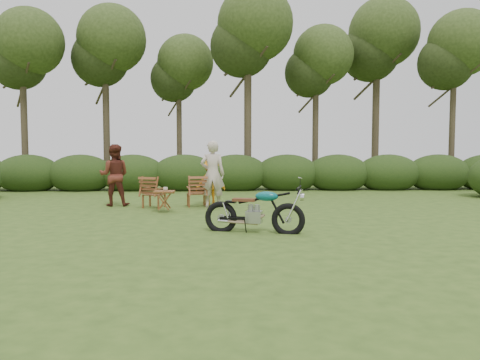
{
  "coord_description": "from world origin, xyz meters",
  "views": [
    {
      "loc": [
        -0.49,
        -9.17,
        1.66
      ],
      "look_at": [
        -0.11,
        1.65,
        0.9
      ],
      "focal_mm": 35.0,
      "sensor_mm": 36.0,
      "label": 1
    }
  ],
  "objects_px": {
    "child": "(211,205)",
    "side_table": "(164,201)",
    "lawn_chair_left": "(154,208)",
    "cup": "(165,189)",
    "adult_a": "(213,207)",
    "adult_b": "(115,206)",
    "motorcycle": "(254,232)",
    "lawn_chair_right": "(197,207)"
  },
  "relations": [
    {
      "from": "cup",
      "to": "adult_b",
      "type": "xyz_separation_m",
      "value": [
        -1.6,
        1.34,
        -0.6
      ]
    },
    {
      "from": "adult_b",
      "to": "child",
      "type": "distance_m",
      "value": 2.72
    },
    {
      "from": "lawn_chair_right",
      "to": "adult_b",
      "type": "relative_size",
      "value": 0.5
    },
    {
      "from": "adult_b",
      "to": "side_table",
      "type": "bearing_deg",
      "value": 136.88
    },
    {
      "from": "lawn_chair_left",
      "to": "adult_a",
      "type": "height_order",
      "value": "adult_a"
    },
    {
      "from": "side_table",
      "to": "cup",
      "type": "bearing_deg",
      "value": 21.02
    },
    {
      "from": "lawn_chair_right",
      "to": "adult_b",
      "type": "distance_m",
      "value": 2.35
    },
    {
      "from": "cup",
      "to": "lawn_chair_left",
      "type": "bearing_deg",
      "value": 115.26
    },
    {
      "from": "adult_a",
      "to": "side_table",
      "type": "bearing_deg",
      "value": 40.99
    },
    {
      "from": "side_table",
      "to": "cup",
      "type": "relative_size",
      "value": 4.57
    },
    {
      "from": "adult_a",
      "to": "motorcycle",
      "type": "bearing_deg",
      "value": 107.04
    },
    {
      "from": "child",
      "to": "adult_b",
      "type": "bearing_deg",
      "value": -6.26
    },
    {
      "from": "motorcycle",
      "to": "child",
      "type": "bearing_deg",
      "value": 117.31
    },
    {
      "from": "lawn_chair_left",
      "to": "adult_b",
      "type": "bearing_deg",
      "value": -0.76
    },
    {
      "from": "lawn_chair_right",
      "to": "cup",
      "type": "height_order",
      "value": "cup"
    },
    {
      "from": "cup",
      "to": "lawn_chair_right",
      "type": "bearing_deg",
      "value": 56.52
    },
    {
      "from": "motorcycle",
      "to": "side_table",
      "type": "relative_size",
      "value": 3.41
    },
    {
      "from": "adult_b",
      "to": "cup",
      "type": "bearing_deg",
      "value": 137.62
    },
    {
      "from": "side_table",
      "to": "adult_b",
      "type": "height_order",
      "value": "adult_b"
    },
    {
      "from": "adult_b",
      "to": "child",
      "type": "relative_size",
      "value": 1.33
    },
    {
      "from": "lawn_chair_left",
      "to": "side_table",
      "type": "xyz_separation_m",
      "value": [
        0.4,
        -0.91,
        0.27
      ]
    },
    {
      "from": "lawn_chair_left",
      "to": "cup",
      "type": "xyz_separation_m",
      "value": [
        0.43,
        -0.9,
        0.6
      ]
    },
    {
      "from": "lawn_chair_right",
      "to": "lawn_chair_left",
      "type": "relative_size",
      "value": 1.0
    },
    {
      "from": "adult_a",
      "to": "adult_b",
      "type": "relative_size",
      "value": 1.06
    },
    {
      "from": "cup",
      "to": "adult_a",
      "type": "height_order",
      "value": "adult_a"
    },
    {
      "from": "motorcycle",
      "to": "adult_b",
      "type": "distance_m",
      "value": 5.64
    },
    {
      "from": "adult_a",
      "to": "child",
      "type": "relative_size",
      "value": 1.41
    },
    {
      "from": "motorcycle",
      "to": "cup",
      "type": "distance_m",
      "value": 3.64
    },
    {
      "from": "adult_a",
      "to": "lawn_chair_right",
      "type": "bearing_deg",
      "value": -20.2
    },
    {
      "from": "motorcycle",
      "to": "cup",
      "type": "height_order",
      "value": "cup"
    },
    {
      "from": "cup",
      "to": "child",
      "type": "height_order",
      "value": "child"
    },
    {
      "from": "lawn_chair_right",
      "to": "cup",
      "type": "bearing_deg",
      "value": 46.51
    },
    {
      "from": "child",
      "to": "adult_a",
      "type": "bearing_deg",
      "value": 88.05
    },
    {
      "from": "child",
      "to": "side_table",
      "type": "bearing_deg",
      "value": 43.36
    },
    {
      "from": "adult_b",
      "to": "child",
      "type": "xyz_separation_m",
      "value": [
        2.72,
        0.13,
        0.0
      ]
    },
    {
      "from": "motorcycle",
      "to": "side_table",
      "type": "xyz_separation_m",
      "value": [
        -2.11,
        2.92,
        0.27
      ]
    },
    {
      "from": "side_table",
      "to": "motorcycle",
      "type": "bearing_deg",
      "value": -54.14
    },
    {
      "from": "lawn_chair_right",
      "to": "lawn_chair_left",
      "type": "height_order",
      "value": "lawn_chair_right"
    },
    {
      "from": "adult_b",
      "to": "lawn_chair_right",
      "type": "bearing_deg",
      "value": 171.83
    },
    {
      "from": "lawn_chair_left",
      "to": "adult_a",
      "type": "bearing_deg",
      "value": -160.21
    },
    {
      "from": "lawn_chair_left",
      "to": "lawn_chair_right",
      "type": "bearing_deg",
      "value": -150.3
    },
    {
      "from": "child",
      "to": "lawn_chair_left",
      "type": "bearing_deg",
      "value": 11.19
    }
  ]
}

